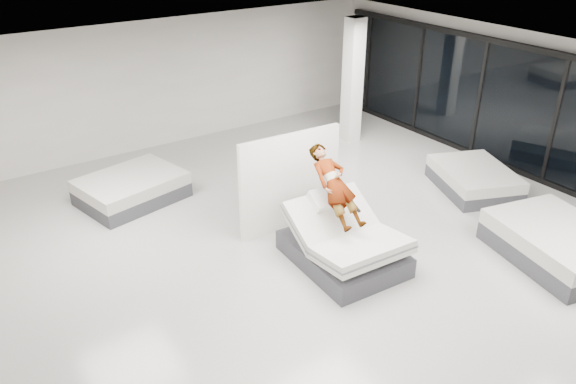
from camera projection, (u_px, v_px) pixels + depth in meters
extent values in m
plane|color=#A29F99|center=(338.00, 267.00, 9.76)|extent=(14.00, 14.00, 0.00)
plane|color=#27272A|center=(347.00, 87.00, 8.30)|extent=(14.00, 14.00, 0.00)
cube|color=silver|center=(167.00, 83.00, 14.18)|extent=(12.00, 0.04, 3.20)
cube|color=silver|center=(560.00, 115.00, 12.03)|extent=(0.04, 14.00, 3.20)
cube|color=#3B3B40|center=(343.00, 253.00, 9.80)|extent=(1.63, 2.11, 0.36)
cube|color=silver|center=(331.00, 218.00, 9.86)|extent=(1.58, 1.07, 0.70)
cube|color=#5D5D62|center=(331.00, 218.00, 9.86)|extent=(1.59, 0.99, 0.54)
cube|color=silver|center=(361.00, 249.00, 9.27)|extent=(1.58, 1.12, 0.37)
cube|color=#5D5D62|center=(361.00, 249.00, 9.27)|extent=(1.60, 1.11, 0.18)
cube|color=silver|center=(326.00, 198.00, 9.85)|extent=(0.58, 0.45, 0.33)
imported|color=slate|center=(335.00, 194.00, 9.56)|extent=(0.66, 1.38, 1.50)
cube|color=black|center=(357.00, 209.00, 9.48)|extent=(0.06, 0.14, 0.08)
cube|color=silver|center=(290.00, 182.00, 10.56)|extent=(2.12, 0.21, 1.93)
cube|color=#3B3B40|center=(473.00, 184.00, 12.34)|extent=(2.03, 2.28, 0.28)
cube|color=silver|center=(475.00, 173.00, 12.22)|extent=(2.03, 2.28, 0.24)
cube|color=#3B3B40|center=(556.00, 250.00, 9.91)|extent=(2.12, 2.54, 0.33)
cube|color=silver|center=(560.00, 236.00, 9.77)|extent=(2.12, 2.54, 0.28)
cube|color=#3B3B40|center=(132.00, 194.00, 11.89)|extent=(2.30, 1.92, 0.30)
cube|color=silver|center=(131.00, 182.00, 11.77)|extent=(2.30, 1.92, 0.25)
cube|color=white|center=(353.00, 81.00, 14.35)|extent=(0.40, 0.40, 3.20)
cube|color=#1A222C|center=(555.00, 122.00, 12.05)|extent=(0.06, 13.40, 2.80)
cube|color=black|center=(542.00, 180.00, 12.69)|extent=(0.12, 13.40, 0.12)
cube|color=black|center=(570.00, 57.00, 11.41)|extent=(0.12, 13.40, 0.12)
cube|color=black|center=(555.00, 122.00, 12.05)|extent=(0.09, 0.08, 2.80)
cube|color=black|center=(480.00, 99.00, 13.53)|extent=(0.09, 0.08, 2.80)
cube|color=black|center=(419.00, 80.00, 15.00)|extent=(0.09, 0.08, 2.80)
cube|color=black|center=(369.00, 64.00, 16.47)|extent=(0.09, 0.08, 2.80)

